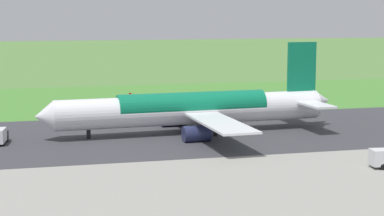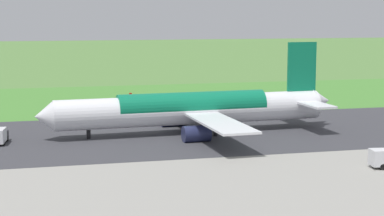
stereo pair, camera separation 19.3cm
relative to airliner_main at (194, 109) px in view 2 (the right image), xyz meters
name	(u,v)px [view 2 (the right image)]	position (x,y,z in m)	size (l,w,h in m)	color
ground_plane	(144,135)	(8.92, 0.02, -4.35)	(800.00, 800.00, 0.00)	#547F3D
runway_asphalt	(144,135)	(8.92, 0.02, -4.32)	(600.00, 39.52, 0.06)	#38383D
grass_verge_foreground	(118,106)	(8.92, -36.85, -4.33)	(600.00, 80.00, 0.04)	#478534
airliner_main	(194,109)	(0.00, 0.00, 0.00)	(54.12, 44.26, 15.88)	white
no_stopping_sign	(131,98)	(5.86, -38.02, -2.74)	(0.60, 0.10, 2.73)	slate
traffic_cone_orange	(101,107)	(13.22, -33.11, -4.08)	(0.40, 0.40, 0.55)	orange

